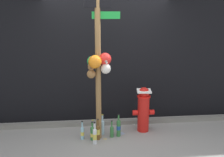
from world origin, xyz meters
TOP-DOWN VIEW (x-y plane):
  - ground_plane at (0.00, 0.00)m, footprint 14.00×14.00m
  - building_wall at (0.00, 1.33)m, footprint 10.00×0.20m
  - curb_strip at (0.00, 0.94)m, footprint 8.00×0.12m
  - memorial_post at (-0.22, 0.34)m, footprint 0.60×0.48m
  - fire_hydrant at (0.65, 0.57)m, footprint 0.42×0.30m
  - bottle_0 at (-0.35, 0.27)m, footprint 0.07×0.07m
  - bottle_1 at (0.01, 0.35)m, footprint 0.07×0.07m
  - bottle_2 at (-0.31, 0.12)m, footprint 0.07×0.07m
  - bottle_3 at (-0.25, 0.27)m, footprint 0.07×0.07m
  - bottle_4 at (-0.53, 0.32)m, footprint 0.06×0.06m
  - bottle_5 at (0.14, 0.37)m, footprint 0.08×0.08m
  - bottle_6 at (-0.15, 0.49)m, footprint 0.07×0.07m
  - bottle_7 at (-0.33, 0.43)m, footprint 0.07×0.07m
  - litter_0 at (0.20, 0.47)m, footprint 0.16×0.15m
  - litter_1 at (-0.12, 0.28)m, footprint 0.07×0.06m
  - litter_2 at (0.55, 0.92)m, footprint 0.10×0.13m

SIDE VIEW (x-z plane):
  - ground_plane at x=0.00m, z-range 0.00..0.00m
  - litter_0 at x=0.20m, z-range 0.00..0.01m
  - litter_1 at x=-0.12m, z-range 0.00..0.01m
  - litter_2 at x=0.55m, z-range 0.00..0.01m
  - curb_strip at x=0.00m, z-range 0.00..0.08m
  - bottle_1 at x=0.01m, z-range -0.04..0.28m
  - bottle_7 at x=-0.33m, z-range -0.03..0.28m
  - bottle_4 at x=-0.53m, z-range -0.04..0.30m
  - bottle_0 at x=-0.35m, z-range -0.04..0.31m
  - bottle_3 at x=-0.25m, z-range -0.04..0.35m
  - bottle_2 at x=-0.31m, z-range -0.05..0.36m
  - bottle_6 at x=-0.15m, z-range -0.04..0.36m
  - bottle_5 at x=0.14m, z-range -0.04..0.39m
  - fire_hydrant at x=0.65m, z-range 0.02..0.90m
  - building_wall at x=0.00m, z-range 0.00..3.10m
  - memorial_post at x=-0.22m, z-range 0.21..2.89m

